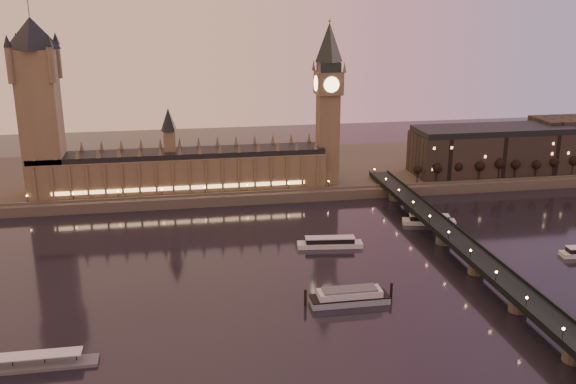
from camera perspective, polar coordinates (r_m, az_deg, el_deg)
name	(u,v)px	position (r m, az deg, el deg)	size (l,w,h in m)	color
ground	(273,271)	(301.75, -1.33, -7.01)	(700.00, 700.00, 0.00)	black
far_embankment	(280,171)	(459.28, -0.72, 1.85)	(560.00, 130.00, 6.00)	#423D35
palace_of_westminster	(180,166)	(406.48, -9.54, 2.34)	(180.00, 26.62, 52.00)	brown
victoria_tower	(39,98)	(405.72, -21.29, 7.76)	(31.68, 31.68, 118.00)	brown
big_ben	(328,94)	(409.23, 3.60, 8.67)	(17.68, 17.68, 104.00)	brown
westminster_bridge	(458,247)	(324.92, 14.91, -4.76)	(13.20, 260.00, 15.30)	black
city_block	(520,147)	(478.07, 19.92, 3.80)	(155.00, 45.00, 34.00)	black
bare_tree_0	(419,170)	(425.19, 11.58, 1.97)	(6.09, 6.09, 12.39)	black
bare_tree_1	(439,169)	(430.34, 13.29, 2.04)	(6.09, 6.09, 12.39)	black
bare_tree_2	(459,168)	(435.87, 14.96, 2.10)	(6.09, 6.09, 12.39)	black
bare_tree_3	(479,167)	(441.76, 16.58, 2.16)	(6.09, 6.09, 12.39)	black
bare_tree_4	(498,166)	(447.99, 18.16, 2.22)	(6.09, 6.09, 12.39)	black
bare_tree_5	(517,165)	(454.56, 19.70, 2.28)	(6.09, 6.09, 12.39)	black
bare_tree_6	(536,164)	(461.44, 21.19, 2.33)	(6.09, 6.09, 12.39)	black
bare_tree_7	(555,163)	(468.62, 22.64, 2.38)	(6.09, 6.09, 12.39)	black
bare_tree_8	(573,162)	(476.10, 24.04, 2.42)	(6.09, 6.09, 12.39)	black
cruise_boat_a	(330,243)	(329.16, 3.74, -4.51)	(33.85, 10.91, 5.32)	silver
cruise_boat_b	(429,220)	(369.82, 12.43, -2.43)	(30.08, 13.68, 5.39)	silver
moored_barge	(349,296)	(271.76, 5.48, -9.23)	(38.21, 9.37, 7.00)	#808FA4
pontoon_pier	(31,364)	(245.07, -21.84, -14.03)	(44.18, 7.36, 11.78)	#595B5E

